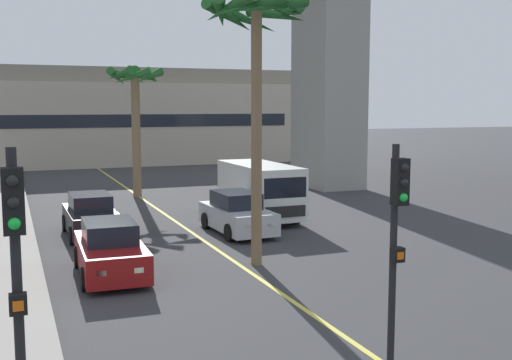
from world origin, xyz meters
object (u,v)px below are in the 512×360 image
(car_queue_third, at_px, (237,214))
(traffic_light_left_sidewalk_corner, at_px, (17,276))
(palm_tree_near_median, at_px, (256,33))
(delivery_van, at_px, (260,189))
(traffic_light_median_near, at_px, (396,235))
(palm_tree_mid_median, at_px, (135,95))
(car_queue_second, at_px, (110,251))
(car_queue_front, at_px, (91,217))

(car_queue_third, relative_size, traffic_light_left_sidewalk_corner, 0.99)
(car_queue_third, distance_m, palm_tree_near_median, 7.88)
(car_queue_third, relative_size, delivery_van, 0.79)
(traffic_light_median_near, xyz_separation_m, palm_tree_mid_median, (0.46, 24.30, 2.63))
(delivery_van, bearing_deg, palm_tree_mid_median, 112.97)
(car_queue_second, bearing_deg, car_queue_front, 88.23)
(traffic_light_left_sidewalk_corner, relative_size, palm_tree_mid_median, 0.61)
(car_queue_front, height_order, car_queue_second, same)
(delivery_van, relative_size, traffic_light_median_near, 1.25)
(traffic_light_median_near, xyz_separation_m, palm_tree_near_median, (1.05, 8.76, 4.20))
(palm_tree_near_median, xyz_separation_m, palm_tree_mid_median, (-0.58, 15.54, -1.56))
(car_queue_third, xyz_separation_m, delivery_van, (1.89, 2.35, 0.57))
(car_queue_front, bearing_deg, palm_tree_mid_median, 69.15)
(traffic_light_median_near, bearing_deg, car_queue_second, 109.48)
(car_queue_front, distance_m, palm_tree_mid_median, 10.96)
(car_queue_second, xyz_separation_m, traffic_light_median_near, (3.25, -9.20, 1.99))
(delivery_van, height_order, palm_tree_near_median, palm_tree_near_median)
(palm_tree_near_median, bearing_deg, car_queue_second, 174.19)
(car_queue_third, xyz_separation_m, palm_tree_mid_median, (-1.69, 10.79, 4.63))
(car_queue_second, relative_size, palm_tree_near_median, 0.51)
(traffic_light_left_sidewalk_corner, bearing_deg, car_queue_third, 61.14)
(delivery_van, bearing_deg, traffic_light_median_near, -104.29)
(traffic_light_median_near, height_order, palm_tree_mid_median, palm_tree_mid_median)
(car_queue_front, xyz_separation_m, car_queue_third, (5.22, -1.50, 0.00))
(car_queue_third, height_order, palm_tree_mid_median, palm_tree_mid_median)
(car_queue_third, bearing_deg, palm_tree_near_median, -103.08)
(delivery_van, distance_m, traffic_light_median_near, 16.43)
(car_queue_third, height_order, traffic_light_left_sidewalk_corner, traffic_light_left_sidewalk_corner)
(car_queue_third, height_order, delivery_van, delivery_van)
(car_queue_second, distance_m, traffic_light_left_sidewalk_corner, 10.65)
(delivery_van, height_order, palm_tree_mid_median, palm_tree_mid_median)
(car_queue_third, distance_m, traffic_light_median_near, 13.83)
(traffic_light_left_sidewalk_corner, height_order, palm_tree_near_median, palm_tree_near_median)
(delivery_van, height_order, traffic_light_left_sidewalk_corner, traffic_light_left_sidewalk_corner)
(car_queue_third, relative_size, palm_tree_near_median, 0.51)
(car_queue_front, height_order, palm_tree_mid_median, palm_tree_mid_median)
(car_queue_third, xyz_separation_m, traffic_light_left_sidewalk_corner, (-7.95, -14.43, 2.14))
(traffic_light_left_sidewalk_corner, xyz_separation_m, palm_tree_near_median, (6.85, 9.68, 4.05))
(delivery_van, relative_size, palm_tree_near_median, 0.65)
(delivery_van, distance_m, traffic_light_left_sidewalk_corner, 19.52)
(car_queue_front, height_order, traffic_light_median_near, traffic_light_median_near)
(car_queue_third, xyz_separation_m, traffic_light_median_near, (-2.15, -13.51, 1.99))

